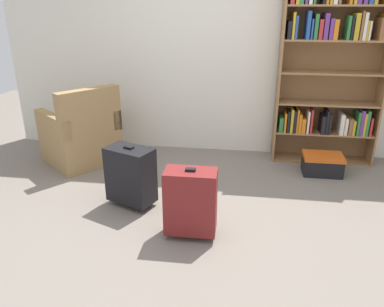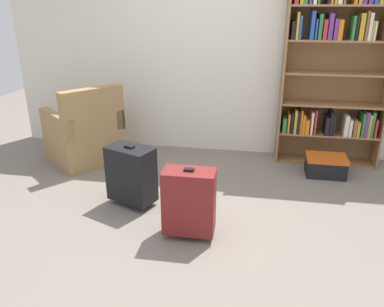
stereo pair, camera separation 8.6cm
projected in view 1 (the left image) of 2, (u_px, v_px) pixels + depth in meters
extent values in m
plane|color=slate|center=(208.00, 229.00, 3.10)|extent=(9.37, 9.37, 0.00)
cube|color=silver|center=(226.00, 43.00, 4.33)|extent=(5.35, 0.10, 2.60)
cube|color=olive|center=(279.00, 72.00, 4.15)|extent=(0.02, 0.30, 2.03)
cube|color=olive|center=(384.00, 75.00, 4.01)|extent=(0.02, 0.30, 2.03)
cube|color=olive|center=(328.00, 71.00, 4.21)|extent=(1.11, 0.02, 2.03)
cube|color=olive|center=(319.00, 159.00, 4.45)|extent=(1.07, 0.28, 0.02)
cube|color=olive|center=(323.00, 132.00, 4.33)|extent=(1.07, 0.28, 0.02)
cube|color=olive|center=(327.00, 103.00, 4.20)|extent=(1.07, 0.28, 0.02)
cube|color=olive|center=(331.00, 73.00, 4.07)|extent=(1.07, 0.28, 0.02)
cube|color=olive|center=(335.00, 40.00, 3.95)|extent=(1.07, 0.28, 0.02)
cube|color=olive|center=(340.00, 5.00, 3.82)|extent=(1.07, 0.28, 0.02)
cube|color=#2D7238|center=(281.00, 123.00, 4.34)|extent=(0.04, 0.24, 0.17)
cube|color=orange|center=(285.00, 122.00, 4.29)|extent=(0.02, 0.18, 0.22)
cube|color=black|center=(288.00, 120.00, 4.29)|extent=(0.02, 0.19, 0.24)
cube|color=gold|center=(291.00, 119.00, 4.31)|extent=(0.03, 0.25, 0.27)
cube|color=black|center=(294.00, 120.00, 4.31)|extent=(0.03, 0.26, 0.25)
cube|color=orange|center=(297.00, 119.00, 4.29)|extent=(0.02, 0.23, 0.27)
cube|color=orange|center=(299.00, 122.00, 4.28)|extent=(0.03, 0.19, 0.22)
cube|color=orange|center=(303.00, 125.00, 4.27)|extent=(0.04, 0.18, 0.17)
cube|color=silver|center=(307.00, 120.00, 4.28)|extent=(0.02, 0.23, 0.25)
cube|color=#B22D2D|center=(311.00, 121.00, 4.24)|extent=(0.02, 0.17, 0.27)
cube|color=black|center=(322.00, 123.00, 4.26)|extent=(0.04, 0.21, 0.20)
cube|color=black|center=(326.00, 120.00, 4.26)|extent=(0.03, 0.25, 0.26)
cube|color=black|center=(329.00, 123.00, 4.24)|extent=(0.02, 0.20, 0.23)
cube|color=silver|center=(340.00, 122.00, 4.25)|extent=(0.04, 0.26, 0.23)
cube|color=silver|center=(344.00, 125.00, 4.23)|extent=(0.03, 0.22, 0.19)
cube|color=brown|center=(348.00, 125.00, 4.23)|extent=(0.04, 0.23, 0.19)
cube|color=gold|center=(352.00, 126.00, 4.21)|extent=(0.03, 0.20, 0.17)
cube|color=#2D7238|center=(356.00, 122.00, 4.21)|extent=(0.03, 0.24, 0.26)
cube|color=#66337F|center=(360.00, 122.00, 4.19)|extent=(0.04, 0.21, 0.28)
cube|color=gold|center=(363.00, 123.00, 4.19)|extent=(0.02, 0.22, 0.26)
cube|color=#2D7238|center=(365.00, 121.00, 4.20)|extent=(0.03, 0.25, 0.28)
cube|color=#B22D2D|center=(368.00, 125.00, 4.20)|extent=(0.02, 0.24, 0.20)
cube|color=black|center=(289.00, 30.00, 3.96)|extent=(0.04, 0.25, 0.18)
cube|color=gold|center=(293.00, 25.00, 3.93)|extent=(0.02, 0.22, 0.27)
cube|color=#264C99|center=(296.00, 27.00, 3.92)|extent=(0.02, 0.21, 0.23)
cube|color=#264C99|center=(308.00, 25.00, 3.90)|extent=(0.04, 0.21, 0.28)
cube|color=#264C99|center=(311.00, 29.00, 3.89)|extent=(0.02, 0.18, 0.20)
cube|color=#2D7238|center=(315.00, 26.00, 3.91)|extent=(0.03, 0.24, 0.25)
cube|color=#B22D2D|center=(319.00, 29.00, 3.91)|extent=(0.04, 0.25, 0.20)
cube|color=#66337F|center=(325.00, 26.00, 3.89)|extent=(0.04, 0.23, 0.26)
cube|color=#66337F|center=(330.00, 29.00, 3.90)|extent=(0.04, 0.24, 0.21)
cube|color=orange|center=(334.00, 29.00, 3.88)|extent=(0.04, 0.21, 0.20)
cube|color=#2D7238|center=(347.00, 28.00, 3.85)|extent=(0.03, 0.20, 0.24)
cube|color=black|center=(350.00, 28.00, 3.87)|extent=(0.02, 0.26, 0.23)
cube|color=gold|center=(355.00, 26.00, 3.85)|extent=(0.04, 0.23, 0.26)
cube|color=brown|center=(360.00, 25.00, 3.82)|extent=(0.02, 0.19, 0.28)
cube|color=silver|center=(362.00, 26.00, 3.85)|extent=(0.03, 0.26, 0.26)
cube|color=gold|center=(365.00, 30.00, 3.85)|extent=(0.02, 0.24, 0.19)
cube|color=silver|center=(367.00, 30.00, 3.85)|extent=(0.02, 0.25, 0.19)
cube|color=brown|center=(379.00, 29.00, 3.83)|extent=(0.04, 0.24, 0.22)
cube|color=gold|center=(384.00, 27.00, 3.82)|extent=(0.04, 0.25, 0.25)
cube|color=#9E7A4C|center=(81.00, 145.00, 4.36)|extent=(0.98, 0.98, 0.40)
cube|color=tan|center=(79.00, 125.00, 4.27)|extent=(0.77, 0.75, 0.08)
cube|color=#9E7A4C|center=(90.00, 112.00, 3.99)|extent=(0.54, 0.62, 0.50)
cube|color=#9E7A4C|center=(102.00, 114.00, 4.43)|extent=(0.61, 0.52, 0.22)
cube|color=#9E7A4C|center=(52.00, 124.00, 4.05)|extent=(0.61, 0.52, 0.22)
cylinder|color=#1E7F4C|center=(122.00, 159.00, 4.36)|extent=(0.08, 0.08, 0.10)
torus|color=#1E7F4C|center=(127.00, 159.00, 4.35)|extent=(0.06, 0.01, 0.06)
cube|color=black|center=(322.00, 165.00, 4.06)|extent=(0.40, 0.28, 0.19)
cube|color=#D85919|center=(323.00, 157.00, 4.03)|extent=(0.41, 0.29, 0.04)
cube|color=black|center=(131.00, 175.00, 3.36)|extent=(0.48, 0.38, 0.50)
cube|color=black|center=(129.00, 147.00, 3.26)|extent=(0.10, 0.08, 0.02)
cylinder|color=black|center=(120.00, 198.00, 3.53)|extent=(0.07, 0.07, 0.05)
cylinder|color=black|center=(145.00, 206.00, 3.39)|extent=(0.07, 0.07, 0.05)
cube|color=maroon|center=(191.00, 201.00, 2.89)|extent=(0.40, 0.22, 0.52)
cube|color=black|center=(191.00, 170.00, 2.79)|extent=(0.08, 0.04, 0.02)
cylinder|color=black|center=(173.00, 231.00, 3.02)|extent=(0.05, 0.05, 0.05)
cylinder|color=black|center=(208.00, 234.00, 2.98)|extent=(0.05, 0.05, 0.05)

